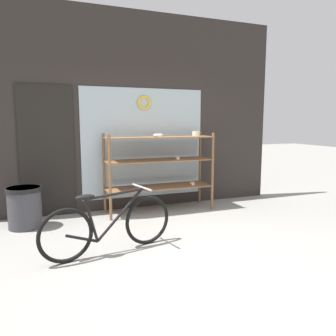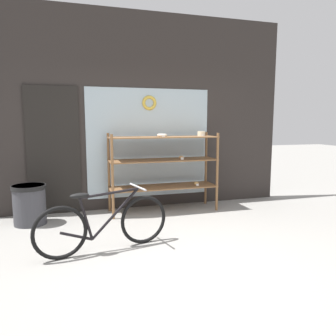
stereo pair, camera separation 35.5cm
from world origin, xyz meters
name	(u,v)px [view 1 (the left image)]	position (x,y,z in m)	size (l,w,h in m)	color
ground_plane	(189,259)	(0.00, 0.00, 0.00)	(30.00, 30.00, 0.00)	gray
storefront_facade	(130,115)	(-0.04, 2.41, 1.65)	(5.44, 0.13, 3.38)	#2D2826
display_case	(160,162)	(0.37, 2.01, 0.84)	(1.82, 0.54, 1.36)	brown
bicycle	(109,225)	(-0.80, 0.49, 0.33)	(1.60, 0.52, 0.75)	black
trash_bin	(25,206)	(-1.77, 1.85, 0.33)	(0.49, 0.49, 0.60)	#38383D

